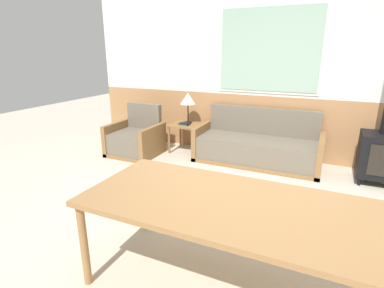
{
  "coord_description": "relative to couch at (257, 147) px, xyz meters",
  "views": [
    {
      "loc": [
        0.63,
        -2.41,
        1.75
      ],
      "look_at": [
        -0.99,
        1.09,
        0.55
      ],
      "focal_mm": 28.0,
      "sensor_mm": 36.0,
      "label": 1
    }
  ],
  "objects": [
    {
      "name": "ground_plane",
      "position": [
        0.34,
        -2.19,
        -0.26
      ],
      "size": [
        16.0,
        16.0,
        0.0
      ],
      "primitive_type": "plane",
      "color": "beige"
    },
    {
      "name": "wall_back",
      "position": [
        0.32,
        0.43,
        1.11
      ],
      "size": [
        7.2,
        0.09,
        2.7
      ],
      "color": "#AD7A4C",
      "rests_on": "ground_plane"
    },
    {
      "name": "couch",
      "position": [
        0.0,
        0.0,
        0.0
      ],
      "size": [
        1.98,
        0.76,
        0.86
      ],
      "color": "olive",
      "rests_on": "ground_plane"
    },
    {
      "name": "armchair",
      "position": [
        -2.04,
        -0.45,
        -0.01
      ],
      "size": [
        0.82,
        0.76,
        0.85
      ],
      "rotation": [
        0.0,
        0.0,
        0.12
      ],
      "color": "olive",
      "rests_on": "ground_plane"
    },
    {
      "name": "side_table",
      "position": [
        -1.3,
        0.05,
        0.16
      ],
      "size": [
        0.51,
        0.51,
        0.51
      ],
      "color": "olive",
      "rests_on": "ground_plane"
    },
    {
      "name": "table_lamp",
      "position": [
        -1.3,
        0.14,
        0.68
      ],
      "size": [
        0.28,
        0.28,
        0.54
      ],
      "color": "black",
      "rests_on": "side_table"
    },
    {
      "name": "book_stack",
      "position": [
        -1.29,
        -0.03,
        0.27
      ],
      "size": [
        0.18,
        0.17,
        0.03
      ],
      "color": "#2D7F3D",
      "rests_on": "side_table"
    },
    {
      "name": "dining_table",
      "position": [
        0.4,
        -2.77,
        0.41
      ],
      "size": [
        2.1,
        0.97,
        0.73
      ],
      "color": "#9E7042",
      "rests_on": "ground_plane"
    },
    {
      "name": "wood_stove",
      "position": [
        1.68,
        -0.07,
        0.3
      ],
      "size": [
        0.53,
        0.49,
        2.57
      ],
      "color": "black",
      "rests_on": "ground_plane"
    }
  ]
}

